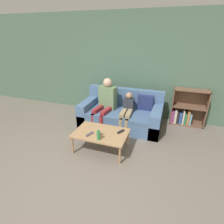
{
  "coord_description": "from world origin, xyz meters",
  "views": [
    {
      "loc": [
        1.14,
        -1.77,
        2.1
      ],
      "look_at": [
        0.05,
        1.38,
        0.58
      ],
      "focal_mm": 28.0,
      "sensor_mm": 36.0,
      "label": 1
    }
  ],
  "objects_px": {
    "tv_remote_0": "(90,134)",
    "tv_remote_1": "(121,132)",
    "coffee_table": "(101,134)",
    "cup_near": "(99,133)",
    "couch": "(122,114)",
    "person_adult": "(106,99)",
    "bottle": "(99,135)",
    "person_child": "(127,110)",
    "bookshelf": "(186,110)"
  },
  "relations": [
    {
      "from": "coffee_table",
      "to": "cup_near",
      "type": "bearing_deg",
      "value": -83.44
    },
    {
      "from": "person_adult",
      "to": "bottle",
      "type": "bearing_deg",
      "value": -65.49
    },
    {
      "from": "couch",
      "to": "bookshelf",
      "type": "xyz_separation_m",
      "value": [
        1.48,
        0.56,
        0.08
      ]
    },
    {
      "from": "tv_remote_1",
      "to": "tv_remote_0",
      "type": "bearing_deg",
      "value": -125.97
    },
    {
      "from": "person_child",
      "to": "tv_remote_1",
      "type": "distance_m",
      "value": 0.84
    },
    {
      "from": "bookshelf",
      "to": "cup_near",
      "type": "xyz_separation_m",
      "value": [
        -1.55,
        -1.8,
        0.08
      ]
    },
    {
      "from": "tv_remote_0",
      "to": "tv_remote_1",
      "type": "height_order",
      "value": "same"
    },
    {
      "from": "bottle",
      "to": "tv_remote_1",
      "type": "bearing_deg",
      "value": 50.98
    },
    {
      "from": "person_adult",
      "to": "tv_remote_0",
      "type": "distance_m",
      "value": 1.21
    },
    {
      "from": "tv_remote_0",
      "to": "bottle",
      "type": "bearing_deg",
      "value": -3.79
    },
    {
      "from": "couch",
      "to": "person_adult",
      "type": "height_order",
      "value": "person_adult"
    },
    {
      "from": "person_adult",
      "to": "tv_remote_1",
      "type": "bearing_deg",
      "value": -45.25
    },
    {
      "from": "person_child",
      "to": "cup_near",
      "type": "height_order",
      "value": "person_child"
    },
    {
      "from": "person_child",
      "to": "tv_remote_1",
      "type": "height_order",
      "value": "person_child"
    },
    {
      "from": "person_adult",
      "to": "cup_near",
      "type": "height_order",
      "value": "person_adult"
    },
    {
      "from": "person_child",
      "to": "tv_remote_1",
      "type": "xyz_separation_m",
      "value": [
        0.09,
        -0.83,
        -0.09
      ]
    },
    {
      "from": "bottle",
      "to": "bookshelf",
      "type": "bearing_deg",
      "value": 51.81
    },
    {
      "from": "bookshelf",
      "to": "person_child",
      "type": "bearing_deg",
      "value": -151.05
    },
    {
      "from": "coffee_table",
      "to": "person_child",
      "type": "relative_size",
      "value": 1.18
    },
    {
      "from": "person_adult",
      "to": "person_child",
      "type": "bearing_deg",
      "value": 1.74
    },
    {
      "from": "person_adult",
      "to": "tv_remote_1",
      "type": "height_order",
      "value": "person_adult"
    },
    {
      "from": "bookshelf",
      "to": "person_child",
      "type": "xyz_separation_m",
      "value": [
        -1.31,
        -0.72,
        0.13
      ]
    },
    {
      "from": "tv_remote_0",
      "to": "bottle",
      "type": "height_order",
      "value": "bottle"
    },
    {
      "from": "tv_remote_1",
      "to": "coffee_table",
      "type": "bearing_deg",
      "value": -132.9
    },
    {
      "from": "couch",
      "to": "bottle",
      "type": "xyz_separation_m",
      "value": [
        -0.03,
        -1.35,
        0.19
      ]
    },
    {
      "from": "couch",
      "to": "person_adult",
      "type": "bearing_deg",
      "value": -167.11
    },
    {
      "from": "coffee_table",
      "to": "person_child",
      "type": "distance_m",
      "value": 1.01
    },
    {
      "from": "bottle",
      "to": "couch",
      "type": "bearing_deg",
      "value": 88.87
    },
    {
      "from": "person_child",
      "to": "tv_remote_0",
      "type": "xyz_separation_m",
      "value": [
        -0.42,
        -1.1,
        -0.09
      ]
    },
    {
      "from": "person_child",
      "to": "bookshelf",
      "type": "bearing_deg",
      "value": 26.44
    },
    {
      "from": "tv_remote_0",
      "to": "coffee_table",
      "type": "bearing_deg",
      "value": 59.02
    },
    {
      "from": "person_child",
      "to": "bottle",
      "type": "height_order",
      "value": "person_child"
    },
    {
      "from": "coffee_table",
      "to": "tv_remote_1",
      "type": "relative_size",
      "value": 5.8
    },
    {
      "from": "coffee_table",
      "to": "tv_remote_0",
      "type": "xyz_separation_m",
      "value": [
        -0.17,
        -0.14,
        0.05
      ]
    },
    {
      "from": "couch",
      "to": "bottle",
      "type": "height_order",
      "value": "couch"
    },
    {
      "from": "tv_remote_0",
      "to": "bookshelf",
      "type": "bearing_deg",
      "value": 65.51
    },
    {
      "from": "cup_near",
      "to": "tv_remote_0",
      "type": "bearing_deg",
      "value": -173.43
    },
    {
      "from": "tv_remote_1",
      "to": "person_adult",
      "type": "bearing_deg",
      "value": 151.32
    },
    {
      "from": "couch",
      "to": "tv_remote_1",
      "type": "bearing_deg",
      "value": -74.64
    },
    {
      "from": "couch",
      "to": "tv_remote_1",
      "type": "relative_size",
      "value": 11.03
    },
    {
      "from": "coffee_table",
      "to": "tv_remote_0",
      "type": "relative_size",
      "value": 5.72
    },
    {
      "from": "couch",
      "to": "tv_remote_0",
      "type": "relative_size",
      "value": 10.86
    },
    {
      "from": "couch",
      "to": "person_child",
      "type": "bearing_deg",
      "value": -41.9
    },
    {
      "from": "tv_remote_1",
      "to": "cup_near",
      "type": "bearing_deg",
      "value": -117.03
    },
    {
      "from": "bookshelf",
      "to": "cup_near",
      "type": "relative_size",
      "value": 8.9
    },
    {
      "from": "bookshelf",
      "to": "coffee_table",
      "type": "distance_m",
      "value": 2.3
    },
    {
      "from": "tv_remote_0",
      "to": "bottle",
      "type": "relative_size",
      "value": 0.9
    },
    {
      "from": "couch",
      "to": "bookshelf",
      "type": "distance_m",
      "value": 1.59
    },
    {
      "from": "tv_remote_1",
      "to": "bookshelf",
      "type": "bearing_deg",
      "value": 78.14
    },
    {
      "from": "person_child",
      "to": "cup_near",
      "type": "distance_m",
      "value": 1.11
    }
  ]
}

